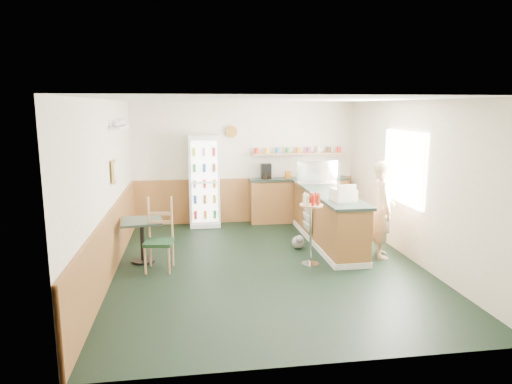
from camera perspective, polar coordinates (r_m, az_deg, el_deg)
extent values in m
plane|color=black|center=(7.67, 1.39, -9.12)|extent=(6.00, 6.00, 0.00)
cube|color=silver|center=(10.27, -1.42, 3.68)|extent=(5.00, 0.02, 2.70)
cube|color=silver|center=(7.33, -18.27, 0.34)|extent=(0.02, 6.00, 2.70)
cube|color=silver|center=(8.13, 19.15, 1.25)|extent=(0.02, 6.00, 2.70)
cube|color=white|center=(7.22, 1.49, 11.56)|extent=(5.00, 6.00, 0.02)
cube|color=#AA6F37|center=(10.37, -1.37, -1.01)|extent=(4.98, 0.05, 1.00)
cube|color=#AA6F37|center=(7.52, -17.59, -6.04)|extent=(0.05, 5.98, 1.00)
cube|color=white|center=(8.35, 17.99, 2.94)|extent=(0.06, 1.45, 1.25)
cube|color=gold|center=(7.78, -17.31, 2.45)|extent=(0.03, 0.32, 0.38)
cube|color=silver|center=(8.20, -16.70, 7.80)|extent=(0.18, 1.20, 0.03)
cylinder|color=#9F6E27|center=(10.11, -3.09, 7.54)|extent=(0.26, 0.04, 0.26)
cube|color=#AA6F37|center=(8.84, 8.89, -3.35)|extent=(0.60, 2.95, 0.95)
cube|color=silver|center=(8.95, 8.81, -5.99)|extent=(0.64, 2.97, 0.10)
cube|color=#2A3A31|center=(8.74, 8.98, -0.10)|extent=(0.68, 3.01, 0.05)
cube|color=#AA6F37|center=(10.42, 5.31, -1.13)|extent=(2.20, 0.38, 0.95)
cube|color=#2A3A31|center=(10.33, 5.36, 1.64)|extent=(2.24, 0.42, 0.05)
cube|color=tan|center=(10.34, 5.31, 4.80)|extent=(2.10, 0.22, 0.04)
cube|color=black|center=(10.15, 1.26, 2.63)|extent=(0.22, 0.18, 0.34)
cylinder|color=#B2664C|center=(10.15, 0.07, 5.19)|extent=(0.10, 0.10, 0.12)
cylinder|color=#B2664C|center=(10.19, 1.40, 5.21)|extent=(0.10, 0.10, 0.12)
cylinder|color=#B2664C|center=(10.23, 2.72, 5.22)|extent=(0.10, 0.10, 0.12)
cylinder|color=#B2664C|center=(10.28, 4.02, 5.23)|extent=(0.10, 0.10, 0.12)
cylinder|color=#B2664C|center=(10.33, 5.32, 5.24)|extent=(0.10, 0.10, 0.12)
cylinder|color=#B2664C|center=(10.39, 6.59, 5.25)|extent=(0.10, 0.10, 0.12)
cylinder|color=#B2664C|center=(10.45, 7.86, 5.25)|extent=(0.10, 0.10, 0.12)
cylinder|color=#B2664C|center=(10.52, 9.10, 5.25)|extent=(0.10, 0.10, 0.12)
cylinder|color=#B2664C|center=(10.59, 10.34, 5.25)|extent=(0.10, 0.10, 0.12)
cube|color=white|center=(10.03, -6.50, 1.41)|extent=(0.66, 0.47, 1.99)
cube|color=white|center=(9.80, -6.46, 1.26)|extent=(0.55, 0.02, 1.76)
cube|color=silver|center=(9.73, -6.44, 1.19)|extent=(0.59, 0.02, 1.83)
cube|color=silver|center=(9.46, 7.60, 1.08)|extent=(0.85, 0.44, 0.06)
cube|color=silver|center=(9.42, 7.64, 2.52)|extent=(0.83, 0.42, 0.42)
cube|color=beige|center=(7.91, 10.85, -0.33)|extent=(0.40, 0.42, 0.21)
imported|color=tan|center=(8.16, 15.57, -2.14)|extent=(0.52, 0.64, 1.69)
cylinder|color=silver|center=(7.75, 6.76, -8.91)|extent=(0.30, 0.30, 0.02)
cylinder|color=silver|center=(7.60, 6.85, -5.34)|extent=(0.04, 0.04, 1.00)
cylinder|color=tan|center=(7.47, 6.93, -1.65)|extent=(0.38, 0.38, 0.03)
cylinder|color=red|center=(7.48, 7.83, -0.89)|extent=(0.05, 0.05, 0.17)
cylinder|color=red|center=(7.55, 7.44, -0.77)|extent=(0.05, 0.05, 0.17)
cylinder|color=red|center=(7.57, 6.77, -0.73)|extent=(0.05, 0.05, 0.17)
cylinder|color=red|center=(7.52, 6.20, -0.79)|extent=(0.05, 0.05, 0.17)
cylinder|color=red|center=(7.43, 6.06, -0.92)|extent=(0.05, 0.05, 0.17)
cylinder|color=red|center=(7.36, 6.45, -1.05)|extent=(0.05, 0.05, 0.17)
cylinder|color=red|center=(7.34, 7.14, -1.09)|extent=(0.05, 0.05, 0.17)
cylinder|color=red|center=(7.39, 7.71, -1.02)|extent=(0.05, 0.05, 0.17)
cube|color=black|center=(8.92, 6.52, -4.66)|extent=(0.05, 0.43, 0.03)
cube|color=beige|center=(8.90, 6.41, -4.23)|extent=(0.09, 0.39, 0.15)
cube|color=black|center=(8.88, 6.54, -3.57)|extent=(0.05, 0.43, 0.03)
cube|color=beige|center=(8.85, 6.43, -3.13)|extent=(0.09, 0.39, 0.15)
cube|color=black|center=(8.83, 6.57, -2.46)|extent=(0.05, 0.43, 0.03)
cube|color=beige|center=(8.81, 6.45, -2.02)|extent=(0.09, 0.39, 0.15)
cube|color=black|center=(8.80, 6.59, -1.34)|extent=(0.05, 0.43, 0.03)
cube|color=beige|center=(8.78, 6.48, -0.90)|extent=(0.09, 0.39, 0.15)
cylinder|color=black|center=(8.05, -13.89, -8.34)|extent=(0.38, 0.38, 0.04)
cylinder|color=black|center=(7.94, -14.00, -6.01)|extent=(0.08, 0.08, 0.66)
cube|color=#2A3A31|center=(7.85, -14.12, -3.56)|extent=(0.74, 0.74, 0.04)
cube|color=black|center=(7.46, -12.05, -6.18)|extent=(0.49, 0.49, 0.05)
cylinder|color=tan|center=(7.37, -13.53, -8.38)|extent=(0.04, 0.04, 0.45)
cylinder|color=tan|center=(7.35, -10.61, -8.33)|extent=(0.04, 0.04, 0.45)
cylinder|color=tan|center=(7.73, -13.29, -7.49)|extent=(0.04, 0.04, 0.45)
cylinder|color=tan|center=(7.70, -10.51, -7.44)|extent=(0.04, 0.04, 0.45)
cube|color=tan|center=(7.56, -12.07, -3.20)|extent=(0.39, 0.09, 0.70)
sphere|color=gray|center=(8.53, 5.27, -6.28)|extent=(0.23, 0.23, 0.23)
sphere|color=gray|center=(8.40, 5.47, -5.88)|extent=(0.14, 0.14, 0.14)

